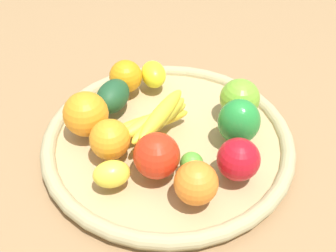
{
  "coord_description": "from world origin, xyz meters",
  "views": [
    {
      "loc": [
        -0.53,
        0.22,
        0.58
      ],
      "look_at": [
        0.0,
        0.0,
        0.06
      ],
      "focal_mm": 45.09,
      "sensor_mm": 36.0,
      "label": 1
    }
  ],
  "objects_px": {
    "apple_1": "(239,98)",
    "bell_pepper": "(239,122)",
    "banana_bunch": "(156,119)",
    "apple_2": "(157,156)",
    "lemon_0": "(153,74)",
    "lemon_1": "(112,174)",
    "orange_2": "(86,114)",
    "apple_0": "(238,159)",
    "lime_0": "(190,164)",
    "orange_3": "(110,139)",
    "avocado": "(113,96)",
    "orange_1": "(126,76)",
    "orange_0": "(196,183)"
  },
  "relations": [
    {
      "from": "apple_1",
      "to": "bell_pepper",
      "type": "bearing_deg",
      "value": 149.63
    },
    {
      "from": "banana_bunch",
      "to": "bell_pepper",
      "type": "relative_size",
      "value": 1.78
    },
    {
      "from": "banana_bunch",
      "to": "apple_2",
      "type": "xyz_separation_m",
      "value": [
        -0.09,
        0.04,
        0.01
      ]
    },
    {
      "from": "banana_bunch",
      "to": "bell_pepper",
      "type": "xyz_separation_m",
      "value": [
        -0.07,
        -0.13,
        0.01
      ]
    },
    {
      "from": "lemon_0",
      "to": "lemon_1",
      "type": "bearing_deg",
      "value": 144.78
    },
    {
      "from": "orange_2",
      "to": "apple_0",
      "type": "distance_m",
      "value": 0.29
    },
    {
      "from": "lime_0",
      "to": "apple_1",
      "type": "xyz_separation_m",
      "value": [
        0.11,
        -0.15,
        0.02
      ]
    },
    {
      "from": "lemon_0",
      "to": "orange_3",
      "type": "bearing_deg",
      "value": 138.84
    },
    {
      "from": "apple_2",
      "to": "avocado",
      "type": "bearing_deg",
      "value": 4.91
    },
    {
      "from": "lime_0",
      "to": "orange_1",
      "type": "distance_m",
      "value": 0.27
    },
    {
      "from": "apple_2",
      "to": "orange_1",
      "type": "distance_m",
      "value": 0.24
    },
    {
      "from": "lime_0",
      "to": "apple_0",
      "type": "distance_m",
      "value": 0.08
    },
    {
      "from": "avocado",
      "to": "apple_2",
      "type": "bearing_deg",
      "value": -175.09
    },
    {
      "from": "apple_1",
      "to": "apple_2",
      "type": "bearing_deg",
      "value": 112.22
    },
    {
      "from": "apple_1",
      "to": "orange_1",
      "type": "height_order",
      "value": "apple_1"
    },
    {
      "from": "banana_bunch",
      "to": "apple_2",
      "type": "distance_m",
      "value": 0.1
    },
    {
      "from": "lemon_0",
      "to": "apple_0",
      "type": "bearing_deg",
      "value": -173.08
    },
    {
      "from": "lemon_1",
      "to": "apple_2",
      "type": "bearing_deg",
      "value": -93.61
    },
    {
      "from": "orange_2",
      "to": "lime_0",
      "type": "distance_m",
      "value": 0.22
    },
    {
      "from": "orange_3",
      "to": "orange_2",
      "type": "bearing_deg",
      "value": 16.51
    },
    {
      "from": "lemon_1",
      "to": "apple_0",
      "type": "relative_size",
      "value": 0.85
    },
    {
      "from": "orange_0",
      "to": "lemon_0",
      "type": "relative_size",
      "value": 1.01
    },
    {
      "from": "apple_0",
      "to": "lemon_0",
      "type": "bearing_deg",
      "value": 6.92
    },
    {
      "from": "lime_0",
      "to": "apple_0",
      "type": "relative_size",
      "value": 0.55
    },
    {
      "from": "orange_0",
      "to": "orange_3",
      "type": "xyz_separation_m",
      "value": [
        0.15,
        0.1,
        0.0
      ]
    },
    {
      "from": "orange_1",
      "to": "avocado",
      "type": "bearing_deg",
      "value": 138.0
    },
    {
      "from": "lemon_1",
      "to": "lemon_0",
      "type": "height_order",
      "value": "lemon_0"
    },
    {
      "from": "lemon_1",
      "to": "banana_bunch",
      "type": "bearing_deg",
      "value": -52.26
    },
    {
      "from": "orange_2",
      "to": "apple_1",
      "type": "relative_size",
      "value": 1.08
    },
    {
      "from": "orange_0",
      "to": "bell_pepper",
      "type": "distance_m",
      "value": 0.16
    },
    {
      "from": "apple_1",
      "to": "apple_2",
      "type": "height_order",
      "value": "apple_2"
    },
    {
      "from": "apple_2",
      "to": "orange_3",
      "type": "height_order",
      "value": "apple_2"
    },
    {
      "from": "lime_0",
      "to": "orange_1",
      "type": "xyz_separation_m",
      "value": [
        0.26,
        0.03,
        0.01
      ]
    },
    {
      "from": "lemon_1",
      "to": "bell_pepper",
      "type": "bearing_deg",
      "value": -86.99
    },
    {
      "from": "orange_2",
      "to": "lemon_1",
      "type": "xyz_separation_m",
      "value": [
        -0.14,
        -0.0,
        -0.02
      ]
    },
    {
      "from": "lime_0",
      "to": "orange_3",
      "type": "xyz_separation_m",
      "value": [
        0.09,
        0.11,
        0.02
      ]
    },
    {
      "from": "lemon_0",
      "to": "orange_3",
      "type": "xyz_separation_m",
      "value": [
        -0.17,
        0.15,
        0.01
      ]
    },
    {
      "from": "lemon_0",
      "to": "bell_pepper",
      "type": "distance_m",
      "value": 0.23
    },
    {
      "from": "bell_pepper",
      "to": "apple_0",
      "type": "xyz_separation_m",
      "value": [
        -0.07,
        0.04,
        -0.01
      ]
    },
    {
      "from": "orange_2",
      "to": "orange_0",
      "type": "distance_m",
      "value": 0.25
    },
    {
      "from": "banana_bunch",
      "to": "apple_2",
      "type": "relative_size",
      "value": 1.98
    },
    {
      "from": "apple_1",
      "to": "apple_2",
      "type": "relative_size",
      "value": 0.98
    },
    {
      "from": "banana_bunch",
      "to": "apple_1",
      "type": "distance_m",
      "value": 0.17
    },
    {
      "from": "banana_bunch",
      "to": "orange_1",
      "type": "height_order",
      "value": "same"
    },
    {
      "from": "avocado",
      "to": "apple_2",
      "type": "distance_m",
      "value": 0.19
    },
    {
      "from": "lime_0",
      "to": "lemon_0",
      "type": "height_order",
      "value": "lemon_0"
    },
    {
      "from": "lemon_1",
      "to": "lime_0",
      "type": "bearing_deg",
      "value": -101.82
    },
    {
      "from": "bell_pepper",
      "to": "apple_1",
      "type": "bearing_deg",
      "value": 88.23
    },
    {
      "from": "avocado",
      "to": "lemon_0",
      "type": "xyz_separation_m",
      "value": [
        0.04,
        -0.1,
        -0.0
      ]
    },
    {
      "from": "banana_bunch",
      "to": "lemon_1",
      "type": "bearing_deg",
      "value": 127.74
    }
  ]
}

